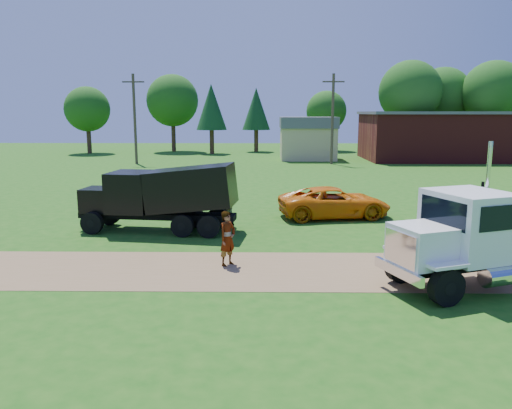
{
  "coord_description": "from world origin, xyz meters",
  "views": [
    {
      "loc": [
        -0.97,
        -16.01,
        5.2
      ],
      "look_at": [
        -1.25,
        3.43,
        1.6
      ],
      "focal_mm": 35.0,
      "sensor_mm": 36.0,
      "label": 1
    }
  ],
  "objects_px": {
    "orange_pickup": "(334,202)",
    "black_dump_truck": "(163,194)",
    "white_semi_tractor": "(470,239)",
    "spectator_a": "(228,239)"
  },
  "relations": [
    {
      "from": "white_semi_tractor",
      "to": "orange_pickup",
      "type": "relative_size",
      "value": 1.32
    },
    {
      "from": "white_semi_tractor",
      "to": "black_dump_truck",
      "type": "xyz_separation_m",
      "value": [
        -10.56,
        7.05,
        0.19
      ]
    },
    {
      "from": "black_dump_truck",
      "to": "orange_pickup",
      "type": "relative_size",
      "value": 1.29
    },
    {
      "from": "spectator_a",
      "to": "orange_pickup",
      "type": "bearing_deg",
      "value": 6.99
    },
    {
      "from": "orange_pickup",
      "to": "black_dump_truck",
      "type": "bearing_deg",
      "value": 102.04
    },
    {
      "from": "white_semi_tractor",
      "to": "orange_pickup",
      "type": "height_order",
      "value": "white_semi_tractor"
    },
    {
      "from": "spectator_a",
      "to": "white_semi_tractor",
      "type": "bearing_deg",
      "value": -67.93
    },
    {
      "from": "black_dump_truck",
      "to": "spectator_a",
      "type": "distance_m",
      "value": 5.95
    },
    {
      "from": "orange_pickup",
      "to": "spectator_a",
      "type": "distance_m",
      "value": 9.36
    },
    {
      "from": "white_semi_tractor",
      "to": "spectator_a",
      "type": "xyz_separation_m",
      "value": [
        -7.39,
        2.07,
        -0.53
      ]
    }
  ]
}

